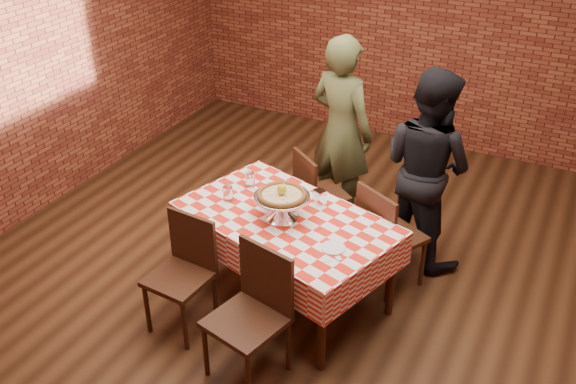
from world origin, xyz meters
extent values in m
plane|color=black|center=(0.00, 0.00, 0.00)|extent=(6.00, 6.00, 0.00)
plane|color=maroon|center=(0.00, 3.00, 1.45)|extent=(5.50, 0.00, 5.50)
cube|color=#361D0F|center=(0.01, -0.29, 0.38)|extent=(1.80, 1.38, 0.75)
cylinder|color=#C8B78B|center=(-0.01, -0.31, 0.95)|extent=(0.51, 0.51, 0.03)
ellipsoid|color=yellow|center=(-0.01, -0.31, 1.00)|extent=(0.09, 0.09, 0.09)
cylinder|color=white|center=(-0.50, -0.28, 0.82)|extent=(0.09, 0.09, 0.12)
cylinder|color=white|center=(-0.45, -0.01, 0.82)|extent=(0.09, 0.09, 0.12)
cylinder|color=white|center=(0.49, -0.51, 0.76)|extent=(0.21, 0.21, 0.01)
cube|color=white|center=(0.51, -0.65, 0.76)|extent=(0.06, 0.05, 0.00)
cube|color=white|center=(0.57, -0.60, 0.76)|extent=(0.06, 0.06, 0.00)
cube|color=silver|center=(0.16, -0.01, 0.82)|extent=(0.11, 0.10, 0.12)
imported|color=#494E2B|center=(-0.10, 1.04, 0.89)|extent=(0.74, 0.58, 1.78)
imported|color=black|center=(0.77, 0.78, 0.85)|extent=(1.02, 0.93, 1.71)
camera|label=1|loc=(1.85, -3.88, 3.33)|focal=39.96mm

